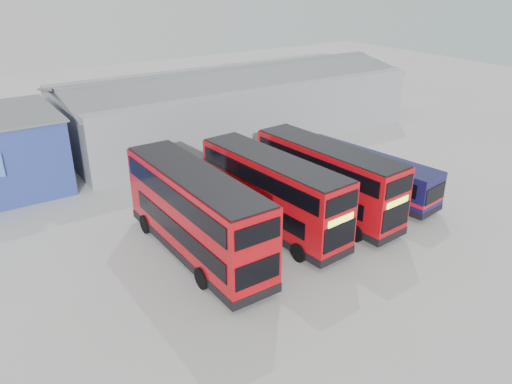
# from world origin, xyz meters

# --- Properties ---
(ground_plane) EXTENTS (120.00, 120.00, 0.00)m
(ground_plane) POSITION_xyz_m (0.00, 0.00, 0.00)
(ground_plane) COLOR #9F9F9A
(ground_plane) RESTS_ON ground
(maintenance_shed) EXTENTS (30.50, 12.00, 5.89)m
(maintenance_shed) POSITION_xyz_m (8.00, 20.00, 2.60)
(maintenance_shed) COLOR gray
(maintenance_shed) RESTS_ON ground
(double_decker_left) EXTENTS (2.94, 11.02, 4.63)m
(double_decker_left) POSITION_xyz_m (-4.94, 2.84, 2.31)
(double_decker_left) COLOR #AA0910
(double_decker_left) RESTS_ON ground
(double_decker_centre) EXTENTS (3.29, 10.44, 4.35)m
(double_decker_centre) POSITION_xyz_m (-0.07, 3.03, 2.16)
(double_decker_centre) COLOR #AA0910
(double_decker_centre) RESTS_ON ground
(double_decker_right) EXTENTS (3.26, 10.35, 4.31)m
(double_decker_right) POSITION_xyz_m (3.80, 2.86, 2.14)
(double_decker_right) COLOR #AA0910
(double_decker_right) RESTS_ON ground
(single_decker_blue) EXTENTS (3.68, 10.29, 2.73)m
(single_decker_blue) POSITION_xyz_m (7.80, 3.60, 1.36)
(single_decker_blue) COLOR #0E133F
(single_decker_blue) RESTS_ON ground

